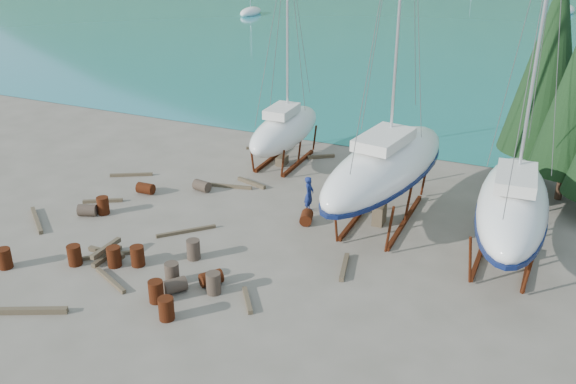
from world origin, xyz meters
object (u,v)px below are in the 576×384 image
at_px(large_sailboat_near, 385,166).
at_px(worker, 309,194).
at_px(large_sailboat_far, 513,204).
at_px(small_sailboat_shore, 285,129).

bearing_deg(large_sailboat_near, worker, -161.12).
relative_size(large_sailboat_near, worker, 9.40).
bearing_deg(large_sailboat_far, worker, 171.23).
relative_size(large_sailboat_near, small_sailboat_shore, 1.38).
bearing_deg(worker, small_sailboat_shore, 30.94).
bearing_deg(small_sailboat_shore, large_sailboat_far, -25.85).
xyz_separation_m(large_sailboat_far, small_sailboat_shore, (-13.26, 6.27, -0.47)).
bearing_deg(large_sailboat_far, small_sailboat_shore, 150.58).
distance_m(large_sailboat_far, worker, 9.61).
bearing_deg(worker, large_sailboat_far, -98.46).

